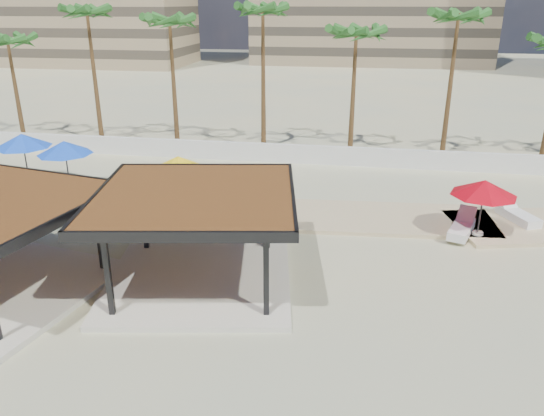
{
  "coord_description": "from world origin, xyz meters",
  "views": [
    {
      "loc": [
        3.71,
        -16.54,
        9.65
      ],
      "look_at": [
        0.11,
        4.32,
        1.4
      ],
      "focal_mm": 35.0,
      "sensor_mm": 36.0,
      "label": 1
    }
  ],
  "objects_px": {
    "pavilion_central": "(197,229)",
    "lounger_a": "(251,195)",
    "lounger_b": "(462,228)",
    "lounger_c": "(517,215)",
    "umbrella_c": "(484,188)",
    "umbrella_a": "(64,148)"
  },
  "relations": [
    {
      "from": "umbrella_c",
      "to": "lounger_a",
      "type": "relative_size",
      "value": 1.46
    },
    {
      "from": "lounger_b",
      "to": "lounger_c",
      "type": "bearing_deg",
      "value": -34.19
    },
    {
      "from": "lounger_b",
      "to": "lounger_c",
      "type": "distance_m",
      "value": 3.46
    },
    {
      "from": "lounger_c",
      "to": "lounger_a",
      "type": "bearing_deg",
      "value": 62.76
    },
    {
      "from": "umbrella_c",
      "to": "lounger_b",
      "type": "height_order",
      "value": "umbrella_c"
    },
    {
      "from": "pavilion_central",
      "to": "lounger_c",
      "type": "height_order",
      "value": "pavilion_central"
    },
    {
      "from": "lounger_c",
      "to": "umbrella_c",
      "type": "bearing_deg",
      "value": 110.09
    },
    {
      "from": "pavilion_central",
      "to": "umbrella_a",
      "type": "relative_size",
      "value": 2.1
    },
    {
      "from": "umbrella_a",
      "to": "lounger_a",
      "type": "distance_m",
      "value": 10.3
    },
    {
      "from": "pavilion_central",
      "to": "umbrella_c",
      "type": "relative_size",
      "value": 2.67
    },
    {
      "from": "pavilion_central",
      "to": "umbrella_c",
      "type": "xyz_separation_m",
      "value": [
        10.82,
        5.76,
        0.23
      ]
    },
    {
      "from": "umbrella_c",
      "to": "lounger_a",
      "type": "distance_m",
      "value": 11.2
    },
    {
      "from": "pavilion_central",
      "to": "lounger_a",
      "type": "distance_m",
      "value": 8.66
    },
    {
      "from": "umbrella_c",
      "to": "lounger_a",
      "type": "bearing_deg",
      "value": 165.65
    },
    {
      "from": "umbrella_a",
      "to": "umbrella_c",
      "type": "distance_m",
      "value": 20.96
    },
    {
      "from": "lounger_b",
      "to": "pavilion_central",
      "type": "bearing_deg",
      "value": 139.56
    },
    {
      "from": "pavilion_central",
      "to": "lounger_a",
      "type": "xyz_separation_m",
      "value": [
        0.14,
        8.49,
        -1.73
      ]
    },
    {
      "from": "umbrella_c",
      "to": "lounger_c",
      "type": "distance_m",
      "value": 3.54
    },
    {
      "from": "lounger_a",
      "to": "pavilion_central",
      "type": "bearing_deg",
      "value": 169.88
    },
    {
      "from": "pavilion_central",
      "to": "umbrella_a",
      "type": "bearing_deg",
      "value": 129.77
    },
    {
      "from": "umbrella_c",
      "to": "lounger_b",
      "type": "bearing_deg",
      "value": 175.61
    },
    {
      "from": "umbrella_c",
      "to": "umbrella_a",
      "type": "bearing_deg",
      "value": 172.44
    }
  ]
}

